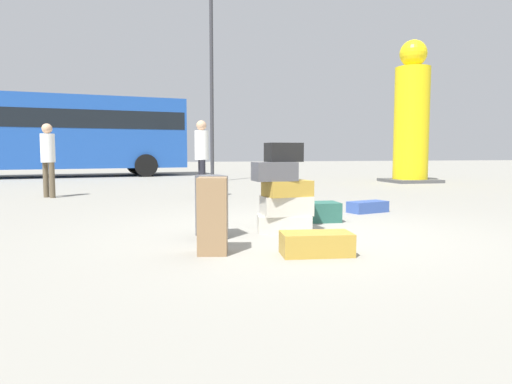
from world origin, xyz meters
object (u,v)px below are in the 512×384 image
Objects in this scene: suitcase_charcoal_white_trunk at (211,207)px; suitcase_navy_behind_tower at (368,207)px; person_tourist_with_camera at (48,154)px; lamp_post at (211,48)px; person_bearded_onlooker at (202,152)px; parked_bus at (60,131)px; yellow_dummy_statue at (411,119)px; suitcase_tan_right_side at (316,244)px; suitcase_brown_upright_blue at (213,216)px; suitcase_tower at (284,195)px; suitcase_teal_left_side at (320,212)px.

suitcase_navy_behind_tower is (2.85, 1.64, -0.27)m from suitcase_charcoal_white_trunk.
person_tourist_with_camera is 0.24× the size of lamp_post.
person_bearded_onlooker is at bearing 111.15° from suitcase_navy_behind_tower.
parked_bus is at bearing -158.47° from person_bearded_onlooker.
yellow_dummy_statue is (7.31, 3.61, 1.05)m from person_bearded_onlooker.
suitcase_tan_right_side is 0.07× the size of parked_bus.
suitcase_navy_behind_tower is 4.02m from person_bearded_onlooker.
parked_bus reaches higher than suitcase_charcoal_white_trunk.
suitcase_tan_right_side is at bearing -4.76° from suitcase_brown_upright_blue.
suitcase_tower is 10.70m from lamp_post.
person_bearded_onlooker is at bearing 74.93° from suitcase_charcoal_white_trunk.
parked_bus is (-1.17, 8.91, 0.87)m from person_tourist_with_camera.
lamp_post is (1.00, 5.36, 3.38)m from person_bearded_onlooker.
suitcase_tan_right_side is at bearing -16.08° from person_tourist_with_camera.
suitcase_tower is 1.11m from suitcase_teal_left_side.
suitcase_tan_right_side is 6.00m from person_bearded_onlooker.
suitcase_charcoal_white_trunk is (-1.70, -0.89, 0.23)m from suitcase_teal_left_side.
suitcase_teal_left_side is (0.77, 0.72, -0.33)m from suitcase_tower.
parked_bus is at bearing 108.88° from suitcase_tower.
person_tourist_with_camera is at bearing 125.39° from suitcase_tan_right_side.
lamp_post is at bearing 93.84° from suitcase_tan_right_side.
suitcase_brown_upright_blue is 0.45× the size of person_bearded_onlooker.
person_tourist_with_camera is at bearing 128.90° from suitcase_navy_behind_tower.
yellow_dummy_statue is 0.46× the size of parked_bus.
person_tourist_with_camera reaches higher than suitcase_teal_left_side.
person_tourist_with_camera is (-4.49, 4.68, 0.82)m from suitcase_teal_left_side.
person_bearded_onlooker is 8.22m from yellow_dummy_statue.
lamp_post is (-1.38, 8.47, 4.29)m from suitcase_navy_behind_tower.
yellow_dummy_statue is (7.78, 8.36, 1.69)m from suitcase_charcoal_white_trunk.
suitcase_tower is at bearing -129.89° from yellow_dummy_statue.
suitcase_navy_behind_tower is at bearing 20.51° from suitcase_charcoal_white_trunk.
person_tourist_with_camera is at bearing 124.82° from suitcase_brown_upright_blue.
person_tourist_with_camera is at bearing 137.44° from suitcase_teal_left_side.
person_tourist_with_camera is (-3.65, 6.73, 0.85)m from suitcase_tan_right_side.
suitcase_teal_left_side is at bearing -129.14° from yellow_dummy_statue.
suitcase_navy_behind_tower is at bearing 10.58° from person_tourist_with_camera.
lamp_post reaches higher than parked_bus.
suitcase_tan_right_side is at bearing -82.11° from parked_bus.
suitcase_tower is 0.16× the size of lamp_post.
parked_bus is at bearing 141.20° from lamp_post.
parked_bus reaches higher than suitcase_brown_upright_blue.
suitcase_tower is at bearing -93.08° from lamp_post.
suitcase_brown_upright_blue is at bearing -155.91° from suitcase_navy_behind_tower.
person_tourist_with_camera is at bearing 124.59° from suitcase_tower.
parked_bus reaches higher than person_bearded_onlooker.
yellow_dummy_statue is at bearing 61.69° from suitcase_brown_upright_blue.
suitcase_tower is 0.67× the size of person_bearded_onlooker.
suitcase_teal_left_side is 0.80× the size of suitcase_navy_behind_tower.
yellow_dummy_statue reaches higher than suitcase_brown_upright_blue.
suitcase_navy_behind_tower is at bearing 61.73° from suitcase_tan_right_side.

